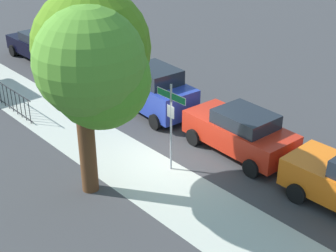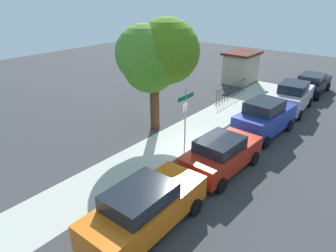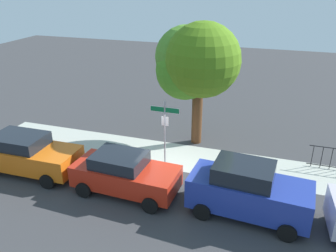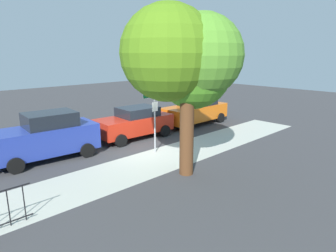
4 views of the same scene
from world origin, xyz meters
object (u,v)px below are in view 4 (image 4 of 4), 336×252
Objects in this scene: street_sign at (155,108)px; car_orange at (195,111)px; car_red at (135,122)px; car_blue at (47,136)px; shade_tree at (185,58)px.

street_sign is 6.26m from car_orange.
car_blue reaches higher than car_red.
car_red is at bearing -106.03° from shade_tree.
car_blue is at bearing -56.08° from shade_tree.
street_sign is 0.71× the size of car_blue.
shade_tree is 1.42× the size of car_blue.
street_sign is 0.50× the size of shade_tree.
shade_tree reaches higher than car_red.
car_orange is 9.61m from car_blue.
shade_tree is 8.67m from car_orange.
car_orange is (-5.63, -2.46, -1.22)m from street_sign.
car_blue is (4.80, 0.04, 0.16)m from car_red.
street_sign is 0.66× the size of car_orange.
car_blue reaches higher than car_orange.
car_blue is (9.61, -0.09, 0.13)m from car_orange.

